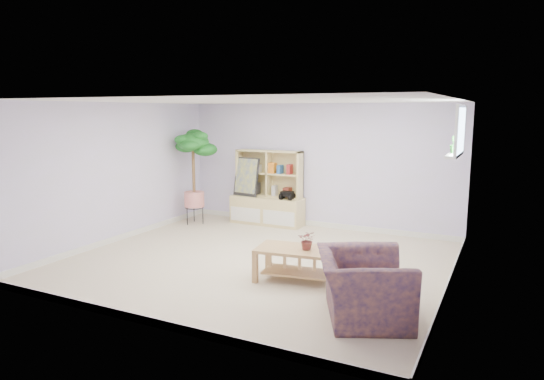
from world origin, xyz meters
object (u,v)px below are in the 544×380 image
at_px(floor_tree, 194,177).
at_px(armchair, 363,282).
at_px(storage_unit, 267,188).
at_px(coffee_table, 298,264).

height_order(floor_tree, armchair, floor_tree).
xyz_separation_m(storage_unit, floor_tree, (-1.33, -0.61, 0.21)).
relative_size(coffee_table, floor_tree, 0.57).
relative_size(storage_unit, coffee_table, 1.36).
bearing_deg(floor_tree, armchair, -34.05).
height_order(storage_unit, armchair, storage_unit).
xyz_separation_m(coffee_table, armchair, (1.11, -0.76, 0.19)).
relative_size(coffee_table, armchair, 0.99).
height_order(coffee_table, armchair, armchair).
distance_m(coffee_table, floor_tree, 3.91).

